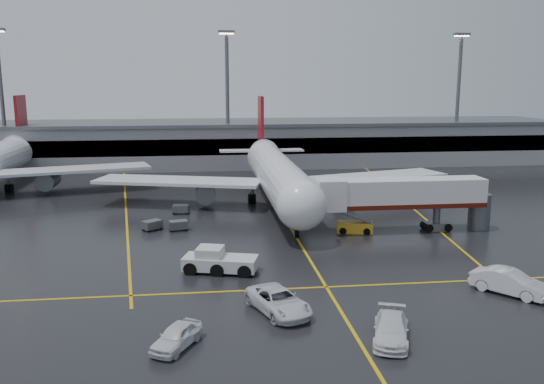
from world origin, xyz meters
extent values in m
plane|color=black|center=(0.00, 0.00, 0.00)|extent=(220.00, 220.00, 0.00)
cube|color=gold|center=(0.00, 0.00, 0.01)|extent=(0.25, 90.00, 0.02)
cube|color=gold|center=(0.00, -22.00, 0.01)|extent=(60.00, 0.25, 0.02)
cube|color=gold|center=(-20.00, 10.00, 0.01)|extent=(9.99, 69.35, 0.02)
cube|color=gold|center=(18.00, 10.00, 0.01)|extent=(7.57, 69.64, 0.02)
cube|color=gray|center=(0.00, 48.00, 4.00)|extent=(120.00, 18.00, 8.00)
cube|color=black|center=(0.00, 39.20, 4.50)|extent=(120.00, 0.40, 3.00)
cube|color=#595B60|center=(0.00, 48.00, 8.30)|extent=(122.00, 19.00, 0.60)
cylinder|color=#595B60|center=(-45.00, 42.00, 12.50)|extent=(0.70, 0.70, 25.00)
cylinder|color=#595B60|center=(-5.00, 42.00, 12.50)|extent=(0.70, 0.70, 25.00)
cube|color=#595B60|center=(-5.00, 42.00, 25.20)|extent=(3.00, 1.20, 0.50)
cube|color=#FFE5B2|center=(-5.00, 42.00, 24.90)|extent=(2.60, 0.90, 0.20)
cylinder|color=#595B60|center=(40.00, 42.00, 12.50)|extent=(0.70, 0.70, 25.00)
cube|color=#595B60|center=(40.00, 42.00, 25.20)|extent=(3.00, 1.20, 0.50)
cube|color=#FFE5B2|center=(40.00, 42.00, 24.90)|extent=(2.60, 0.90, 0.20)
cylinder|color=silver|center=(0.00, 8.00, 4.20)|extent=(5.20, 36.00, 5.20)
sphere|color=silver|center=(0.00, -10.00, 4.20)|extent=(5.20, 5.20, 5.20)
cone|color=silver|center=(0.00, 29.00, 4.80)|extent=(4.94, 8.00, 4.94)
cube|color=maroon|center=(0.00, 30.00, 9.70)|extent=(0.50, 5.50, 8.50)
cube|color=silver|center=(0.00, 29.00, 5.00)|extent=(14.00, 3.00, 0.25)
cube|color=silver|center=(-13.00, 10.00, 3.40)|extent=(22.80, 11.83, 0.40)
cube|color=silver|center=(13.00, 10.00, 3.40)|extent=(22.80, 11.83, 0.40)
cylinder|color=#595B60|center=(-9.50, 9.00, 2.00)|extent=(2.60, 4.50, 2.60)
cylinder|color=#595B60|center=(9.50, 9.00, 2.00)|extent=(2.60, 4.50, 2.60)
cylinder|color=#595B60|center=(0.00, -7.00, 1.00)|extent=(0.56, 0.56, 2.00)
cylinder|color=#595B60|center=(-3.20, 11.00, 1.00)|extent=(0.56, 0.56, 2.00)
cylinder|color=#595B60|center=(3.20, 11.00, 1.00)|extent=(0.56, 0.56, 2.00)
cylinder|color=black|center=(0.00, -7.00, 0.45)|extent=(0.40, 1.10, 1.10)
cylinder|color=black|center=(-3.20, 11.00, 0.55)|extent=(1.00, 1.40, 1.40)
cylinder|color=black|center=(3.20, 11.00, 0.55)|extent=(1.00, 1.40, 1.40)
cone|color=silver|center=(-42.00, 41.00, 4.80)|extent=(4.94, 8.00, 4.94)
cube|color=maroon|center=(-42.00, 42.00, 9.70)|extent=(0.50, 5.50, 8.50)
cube|color=silver|center=(-42.00, 41.00, 5.00)|extent=(14.00, 3.00, 0.25)
cube|color=silver|center=(-29.00, 22.00, 3.40)|extent=(22.80, 11.83, 0.40)
cylinder|color=#595B60|center=(-32.50, 21.00, 2.00)|extent=(2.60, 4.50, 2.60)
cylinder|color=#595B60|center=(-38.80, 23.00, 1.00)|extent=(0.56, 0.56, 2.00)
cylinder|color=black|center=(-38.80, 23.00, 0.55)|extent=(1.00, 1.40, 1.40)
cube|color=silver|center=(12.00, -6.00, 4.40)|extent=(18.00, 3.20, 3.00)
cube|color=#4B1008|center=(12.00, -6.00, 3.10)|extent=(18.00, 3.30, 0.50)
cube|color=silver|center=(3.80, -6.00, 4.40)|extent=(3.00, 3.40, 3.30)
cylinder|color=#595B60|center=(16.00, -6.00, 1.50)|extent=(0.80, 0.80, 3.00)
cube|color=#595B60|center=(16.00, -6.00, 0.45)|extent=(2.60, 1.60, 0.90)
cylinder|color=#595B60|center=(21.00, -6.00, 2.00)|extent=(2.40, 2.40, 4.00)
cylinder|color=black|center=(14.90, -6.00, 0.45)|extent=(0.90, 1.80, 0.90)
cylinder|color=black|center=(17.10, -6.00, 0.45)|extent=(0.90, 1.80, 0.90)
cube|color=silver|center=(-8.39, -17.19, 0.82)|extent=(6.83, 4.14, 1.09)
cube|color=silver|center=(-9.27, -16.95, 1.73)|extent=(2.69, 2.69, 0.91)
cube|color=black|center=(-9.27, -16.95, 1.73)|extent=(2.42, 2.42, 0.82)
cylinder|color=black|center=(-10.68, -16.56, 0.50)|extent=(1.86, 2.95, 1.19)
cylinder|color=black|center=(-8.39, -17.19, 0.50)|extent=(1.86, 2.95, 1.19)
cylinder|color=black|center=(-6.10, -17.81, 0.50)|extent=(1.86, 2.95, 1.19)
cube|color=gold|center=(6.71, -5.82, 0.59)|extent=(4.13, 2.43, 1.18)
cube|color=#595B60|center=(6.71, -5.82, 1.72)|extent=(3.85, 1.77, 1.35)
cylinder|color=black|center=(5.45, -5.54, 0.32)|extent=(1.14, 1.95, 0.75)
cylinder|color=black|center=(7.97, -6.11, 0.32)|extent=(1.14, 1.95, 0.75)
imported|color=silver|center=(-4.52, -26.55, 0.86)|extent=(4.90, 6.79, 1.72)
imported|color=silver|center=(2.05, -31.87, 0.77)|extent=(3.81, 5.76, 1.55)
imported|color=silver|center=(13.88, -25.16, 0.96)|extent=(5.33, 5.78, 1.93)
imported|color=silver|center=(-11.57, -31.18, 0.74)|extent=(3.61, 4.63, 1.47)
cube|color=#595B60|center=(-12.61, -2.60, 0.65)|extent=(2.24, 1.70, 0.90)
cylinder|color=black|center=(-13.28, -3.26, 0.18)|extent=(0.40, 0.20, 0.40)
cylinder|color=black|center=(-11.72, -2.92, 0.18)|extent=(0.40, 0.20, 0.40)
cylinder|color=black|center=(-13.50, -2.29, 0.18)|extent=(0.40, 0.20, 0.40)
cylinder|color=black|center=(-11.93, -1.94, 0.18)|extent=(0.40, 0.20, 0.40)
cube|color=#595B60|center=(-15.54, -2.16, 0.65)|extent=(2.37, 2.27, 0.90)
cylinder|color=black|center=(-15.85, -3.05, 0.18)|extent=(0.40, 0.20, 0.40)
cylinder|color=black|center=(-14.60, -2.05, 0.18)|extent=(0.40, 0.20, 0.40)
cylinder|color=black|center=(-16.48, -2.28, 0.18)|extent=(0.40, 0.20, 0.40)
cylinder|color=black|center=(-15.23, -1.27, 0.18)|extent=(0.40, 0.20, 0.40)
cube|color=#595B60|center=(-12.63, 5.63, 0.65)|extent=(2.14, 1.53, 0.90)
cylinder|color=black|center=(-13.48, 5.22, 0.18)|extent=(0.40, 0.20, 0.40)
cylinder|color=black|center=(-11.90, 5.04, 0.18)|extent=(0.40, 0.20, 0.40)
cylinder|color=black|center=(-13.37, 6.22, 0.18)|extent=(0.40, 0.20, 0.40)
cylinder|color=black|center=(-11.78, 6.03, 0.18)|extent=(0.40, 0.20, 0.40)
camera|label=1|loc=(-9.61, -64.45, 16.39)|focal=37.26mm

